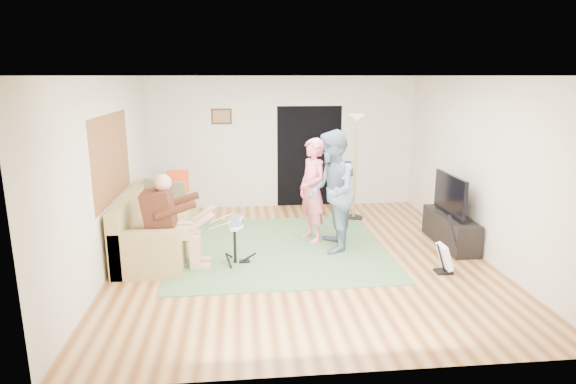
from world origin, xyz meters
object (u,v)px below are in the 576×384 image
Objects in this scene: dining_chair at (181,204)px; guitarist at (332,192)px; singer at (312,191)px; sofa at (152,232)px; television at (450,194)px; drum_kit at (235,244)px; torchiere_lamp at (356,148)px; tv_cabinet at (450,230)px; guitar_spare at (445,257)px.

guitarist is at bearing -48.63° from dining_chair.
singer is 2.71m from dining_chair.
sofa is 4.79m from television.
singer is at bearing 35.46° from drum_kit.
torchiere_lamp is at bearing 161.97° from guitarist.
dining_chair is (-2.54, 1.79, -0.61)m from guitarist.
drum_kit is at bearing -172.07° from tv_cabinet.
torchiere_lamp is at bearing 127.08° from tv_cabinet.
dining_chair is at bearing -140.13° from singer.
guitar_spare is 4.89m from dining_chair.
sofa is 1.34× the size of singer.
tv_cabinet is at bearing 7.93° from drum_kit.
drum_kit is 0.39× the size of singer.
torchiere_lamp is 2.08× the size of dining_chair.
drum_kit reaches higher than tv_cabinet.
guitar_spare is 1.38m from television.
singer is at bearing -43.08° from dining_chair.
sofa is 2.89m from guitarist.
guitarist is (0.23, -0.48, 0.09)m from singer.
television is at bearing -54.06° from torchiere_lamp.
dining_chair is (-3.96, 2.86, 0.10)m from guitar_spare.
drum_kit is 2.45m from dining_chair.
torchiere_lamp is 2.07m from television.
television is (1.17, -1.62, -0.53)m from torchiere_lamp.
guitar_spare is at bearing -12.32° from drum_kit.
singer is 2.34m from tv_cabinet.
sofa is 3.40× the size of drum_kit.
sofa is at bearing -113.26° from dining_chair.
dining_chair is (-2.31, 1.31, -0.52)m from singer.
dining_chair reaches higher than tv_cabinet.
guitar_spare is (4.23, -1.29, -0.07)m from sofa.
guitar_spare is 0.78× the size of television.
singer is 2.21m from television.
guitar_spare is at bearing 26.29° from singer.
tv_cabinet is 0.60m from television.
guitarist reaches higher than sofa.
tv_cabinet is at bearing 63.07° from guitar_spare.
dining_chair is at bearing 177.99° from torchiere_lamp.
sofa is 1.46m from drum_kit.
guitarist reaches higher than dining_chair.
torchiere_lamp is 1.86× the size of television.
drum_kit is at bearing -67.28° from guitarist.
guitarist is (2.81, -0.22, 0.64)m from sofa.
sofa is 4.01m from torchiere_lamp.
guitar_spare is at bearing -76.65° from torchiere_lamp.
torchiere_lamp is at bearing 103.35° from guitar_spare.
dining_chair is at bearing 144.12° from guitar_spare.
singer is at bearing 5.75° from sofa.
sofa is 4.81m from tv_cabinet.
television reaches higher than dining_chair.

